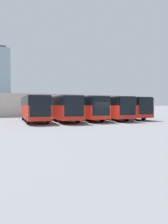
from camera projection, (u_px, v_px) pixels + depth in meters
name	position (u px, v px, depth m)	size (l,w,h in m)	color
ground_plane	(105.00, 123.00, 26.01)	(600.00, 600.00, 0.00)	slate
bus_0	(124.00, 107.00, 34.64)	(3.52, 11.72, 3.31)	red
curb_divider_0	(121.00, 119.00, 32.40)	(0.24, 7.18, 0.15)	#9E9E99
bus_1	(108.00, 107.00, 32.38)	(3.52, 11.72, 3.31)	red
curb_divider_1	(103.00, 120.00, 30.15)	(0.24, 7.18, 0.15)	#9E9E99
bus_2	(85.00, 107.00, 31.19)	(3.52, 11.72, 3.31)	red
curb_divider_2	(78.00, 121.00, 28.95)	(0.24, 7.18, 0.15)	#9E9E99
bus_3	(62.00, 108.00, 29.43)	(3.52, 11.72, 3.31)	red
curb_divider_3	(52.00, 122.00, 27.20)	(0.24, 7.18, 0.15)	#9E9E99
bus_4	(34.00, 108.00, 28.63)	(3.52, 11.72, 3.31)	red
station_building	(49.00, 105.00, 48.45)	(28.18, 15.73, 4.31)	beige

